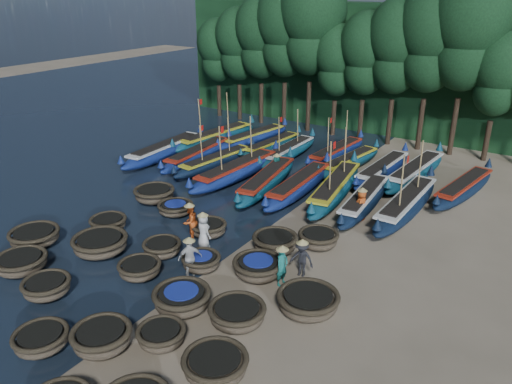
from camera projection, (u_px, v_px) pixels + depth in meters
The scene contains 59 objects.
ground at pixel (234, 252), 22.85m from camera, with size 120.00×120.00×0.00m, color gray.
foliage_wall at pixel (408, 71), 39.03m from camera, with size 40.00×3.00×10.00m, color black.
coracle_2 at pixel (41, 339), 16.67m from camera, with size 1.88×1.88×0.67m.
coracle_5 at pixel (21, 262), 21.17m from camera, with size 2.21×2.21×0.75m.
coracle_6 at pixel (47, 287), 19.51m from camera, with size 2.30×2.30×0.71m.
coracle_7 at pixel (102, 338), 16.62m from camera, with size 2.16×2.16×0.82m.
coracle_8 at pixel (161, 335), 16.85m from camera, with size 1.97×1.97×0.68m.
coracle_9 at pixel (215, 364), 15.52m from camera, with size 2.31×2.31×0.73m.
coracle_10 at pixel (34, 236), 23.33m from camera, with size 2.69×2.69×0.77m.
coracle_11 at pixel (100, 244), 22.58m from camera, with size 2.53×2.53×0.84m.
coracle_12 at pixel (140, 269), 20.79m from camera, with size 2.22×2.22×0.68m.
coracle_13 at pixel (182, 298), 18.66m from camera, with size 2.52×2.52×0.84m.
coracle_14 at pixel (237, 313), 17.88m from camera, with size 2.13×2.13×0.76m.
coracle_15 at pixel (108, 223), 24.71m from camera, with size 2.21×2.21×0.70m.
coracle_16 at pixel (162, 248), 22.42m from camera, with size 1.96×1.96×0.69m.
coracle_17 at pixel (201, 261), 21.32m from camera, with size 2.05×2.05×0.68m.
coracle_18 at pixel (258, 267), 20.78m from camera, with size 2.17×2.17×0.79m.
coracle_19 at pixel (308, 301), 18.54m from camera, with size 2.81×2.81×0.80m.
coracle_20 at pixel (154, 194), 27.97m from camera, with size 2.41×2.41×0.81m.
coracle_21 at pixel (176, 208), 26.46m from camera, with size 2.31×2.31×0.63m.
coracle_22 at pixel (208, 228), 24.17m from camera, with size 2.10×2.10×0.72m.
coracle_23 at pixel (275, 242), 22.69m from camera, with size 2.33×2.33×0.85m.
coracle_24 at pixel (318, 238), 23.14m from camera, with size 2.04×2.04×0.76m.
long_boat_0 at pixel (165, 150), 34.86m from camera, with size 2.00×8.88×1.56m.
long_boat_1 at pixel (199, 154), 34.15m from camera, with size 2.05×8.38×1.48m.
long_boat_2 at pixel (217, 161), 32.90m from camera, with size 2.24×7.68×3.29m.
long_boat_3 at pixel (237, 170), 31.06m from camera, with size 2.05×9.02×3.84m.
long_boat_4 at pixel (267, 180), 29.61m from camera, with size 2.90×8.45×1.51m.
long_boat_5 at pixel (299, 185), 28.94m from camera, with size 1.85×8.43×1.49m.
long_boat_6 at pixel (335, 188), 28.39m from camera, with size 2.94×9.00×3.87m.
long_boat_7 at pixel (365, 199), 27.05m from camera, with size 2.07×8.10×1.43m.
long_boat_8 at pixel (406, 204), 26.34m from camera, with size 1.68×8.97×3.81m.
long_boat_9 at pixel (215, 137), 37.77m from camera, with size 2.54×8.95×3.82m.
long_boat_10 at pixel (254, 137), 37.97m from camera, with size 2.55×7.87×1.40m.
long_boat_11 at pixel (272, 146), 36.15m from camera, with size 1.89×7.41×1.31m.
long_boat_12 at pixel (288, 151), 34.81m from camera, with size 1.40×7.83×3.33m.
long_boat_13 at pixel (336, 152), 34.61m from camera, with size 1.94×7.77×3.31m.
long_boat_14 at pixel (349, 162), 32.82m from camera, with size 2.35×7.46×1.33m.
long_boat_15 at pixel (382, 170), 31.38m from camera, with size 1.79×8.05×1.42m.
long_boat_16 at pixel (415, 172), 30.91m from camera, with size 2.21×8.77×1.55m.
long_boat_17 at pixel (464, 188), 28.59m from camera, with size 2.61×7.92×1.41m.
fisherman_0 at pixel (203, 230), 22.95m from camera, with size 0.95×0.75×1.89m.
fisherman_1 at pixel (282, 264), 20.05m from camera, with size 0.52×0.66×1.88m.
fisherman_2 at pixel (190, 221), 23.68m from camera, with size 0.71×0.90×2.00m.
fisherman_3 at pixel (302, 258), 20.71m from camera, with size 1.08×0.67×1.81m.
fisherman_4 at pixel (190, 256), 20.67m from camera, with size 0.96×1.04×1.91m.
fisherman_5 at pixel (277, 166), 31.32m from camera, with size 1.27×1.33×1.70m.
fisherman_6 at pixel (361, 204), 25.62m from camera, with size 0.69×0.92×1.91m.
tree_0 at pixel (218, 49), 44.05m from camera, with size 3.68×3.68×8.68m.
tree_1 at pixel (239, 43), 42.63m from camera, with size 4.09×4.09×9.65m.
tree_2 at pixel (262, 36), 41.20m from camera, with size 4.51×4.51×10.63m.
tree_3 at pixel (286, 29), 39.78m from camera, with size 4.92×4.92×11.60m.
tree_4 at pixel (312, 21), 38.35m from camera, with size 5.34×5.34×12.58m.
tree_5 at pixel (337, 60), 38.23m from camera, with size 3.68×3.68×8.68m.
tree_6 at pixel (366, 53), 36.81m from camera, with size 4.09×4.09×9.65m.
tree_7 at pixel (398, 45), 35.38m from camera, with size 4.51×4.51×10.63m.
tree_8 at pixel (432, 37), 33.96m from camera, with size 4.92×4.92×11.60m.
tree_9 at pixel (469, 28), 32.53m from camera, with size 5.34×5.34×12.58m.
tree_10 at pixel (499, 73), 32.42m from camera, with size 3.68×3.68×8.68m.
Camera 1 is at (11.80, -16.18, 11.38)m, focal length 35.00 mm.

